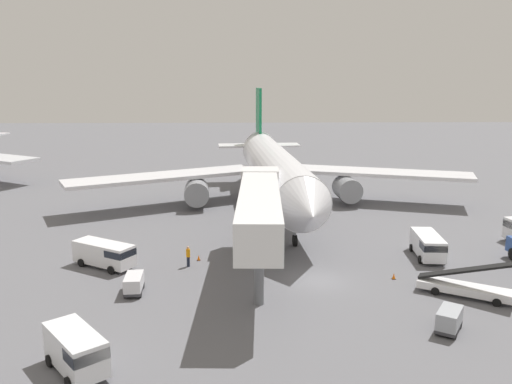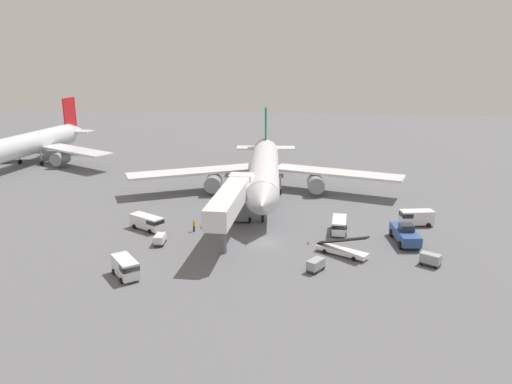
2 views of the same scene
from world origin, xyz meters
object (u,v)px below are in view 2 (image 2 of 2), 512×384
Objects in this scene: baggage_cart_outer_left at (430,259)px; belt_loader_truck at (342,250)px; pushback_tug at (405,234)px; service_van_mid_center at (339,225)px; jet_bridge at (232,199)px; service_van_near_center at (416,217)px; safety_cone_alpha at (201,227)px; service_van_near_right at (126,267)px; ground_crew_worker_foreground at (194,225)px; safety_cone_bravo at (308,242)px; baggage_cart_mid_right at (160,239)px; airplane_at_gate at (264,169)px; service_van_far_center at (148,222)px; baggage_cart_rear_left at (316,265)px; airplane_background at (27,145)px.

belt_loader_truck is at bearing 168.31° from baggage_cart_outer_left.
baggage_cart_outer_left is at bearing -77.06° from pushback_tug.
jet_bridge is at bearing -167.24° from service_van_mid_center.
service_van_near_center is 10.70× the size of safety_cone_alpha.
pushback_tug reaches higher than service_van_mid_center.
service_van_near_right is 36.53m from baggage_cart_outer_left.
ground_crew_worker_foreground is 3.73× the size of safety_cone_bravo.
baggage_cart_mid_right is at bearing -173.07° from pushback_tug.
service_van_mid_center is at bearing 12.76° from jet_bridge.
airplane_at_gate reaches higher than service_van_far_center.
belt_loader_truck is 2.55× the size of baggage_cart_outer_left.
service_van_near_center is 1.92× the size of baggage_cart_outer_left.
safety_cone_bravo is (20.94, 12.82, -1.06)m from service_van_near_right.
baggage_cart_outer_left reaches higher than safety_cone_bravo.
service_van_mid_center reaches higher than baggage_cart_mid_right.
ground_crew_worker_foreground is (-32.55, -6.12, -0.37)m from service_van_near_center.
pushback_tug is (23.77, 0.39, -4.31)m from jet_bridge.
safety_cone_bravo is at bearing -132.11° from service_van_mid_center.
service_van_mid_center is 1.96× the size of baggage_cart_outer_left.
service_van_far_center is 6.53m from baggage_cart_mid_right.
service_van_near_center is 33.12m from ground_crew_worker_foreground.
service_van_near_right reaches higher than ground_crew_worker_foreground.
belt_loader_truck is at bearing 57.09° from baggage_cart_rear_left.
airplane_background is at bearing 134.44° from baggage_cart_mid_right.
service_van_far_center reaches higher than baggage_cart_rear_left.
service_van_near_center is 86.65m from airplane_background.
baggage_cart_rear_left is (9.06, -32.41, -4.00)m from airplane_at_gate.
pushback_tug is 87.31m from airplane_background.
jet_bridge is 16.00m from service_van_mid_center.
belt_loader_truck reaches higher than service_van_mid_center.
airplane_at_gate reaches higher than service_van_near_right.
airplane_at_gate reaches higher than baggage_cart_mid_right.
ground_crew_worker_foreground reaches higher than baggage_cart_mid_right.
belt_loader_truck is at bearing -13.86° from service_van_far_center.
baggage_cart_mid_right is (3.46, -5.52, -0.44)m from service_van_far_center.
airplane_at_gate is 7.45× the size of belt_loader_truck.
airplane_background reaches higher than baggage_cart_outer_left.
jet_bridge is 7.61× the size of baggage_cart_rear_left.
jet_bridge is at bearing -179.06° from pushback_tug.
baggage_cart_rear_left is 82.90m from airplane_background.
ground_crew_worker_foreground is (3.46, 5.47, 0.19)m from baggage_cart_mid_right.
service_van_near_center is at bearing 8.74° from service_van_far_center.
airplane_at_gate is at bearing 67.80° from safety_cone_alpha.
service_van_far_center is at bearing 171.90° from safety_cone_bravo.
belt_loader_truck is (-8.81, -5.38, -0.52)m from pushback_tug.
airplane_at_gate reaches higher than safety_cone_bravo.
airplane_background is (-55.85, 19.00, -0.05)m from airplane_at_gate.
jet_bridge is 24.16m from pushback_tug.
safety_cone_bravo is at bearing -11.23° from ground_crew_worker_foreground.
jet_bridge reaches higher than belt_loader_truck.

